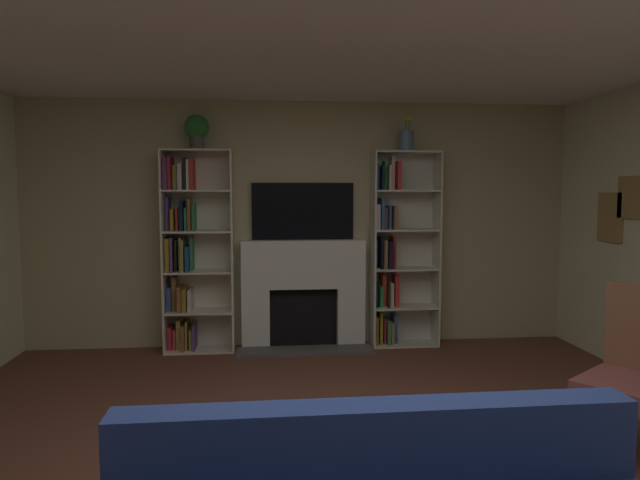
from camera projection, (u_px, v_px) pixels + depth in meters
The scene contains 7 objects.
wall_back_accent at pixel (302, 224), 5.97m from camera, with size 5.78×0.06×2.54m, color tan.
fireplace at pixel (303, 291), 5.90m from camera, with size 1.38×0.49×1.11m.
tv at pixel (303, 211), 5.90m from camera, with size 1.05×0.06×0.59m, color black.
bookshelf_left at pixel (190, 251), 5.73m from camera, with size 0.69×0.33×2.02m.
bookshelf_right at pixel (396, 251), 5.95m from camera, with size 0.69×0.31×2.02m.
potted_plant at pixel (197, 130), 5.61m from camera, with size 0.24×0.24×0.34m.
vase_with_flowers at pixel (406, 140), 5.82m from camera, with size 0.15×0.15×0.40m.
Camera 1 is at (-0.40, -2.84, 1.62)m, focal length 31.91 mm.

